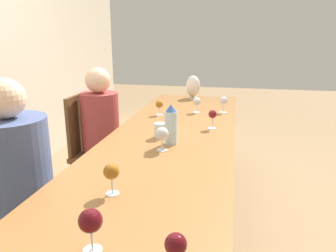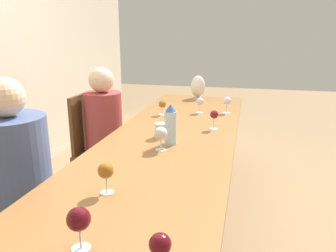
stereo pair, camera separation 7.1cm
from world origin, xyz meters
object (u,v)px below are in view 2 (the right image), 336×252
Objects in this scene: wine_glass_7 at (162,105)px; person_near at (19,185)px; water_bottle at (171,125)px; water_tumbler at (160,130)px; wine_glass_2 at (161,134)px; vase at (198,87)px; wine_glass_3 at (160,246)px; wine_glass_6 at (79,220)px; wine_glass_0 at (214,115)px; chair_near at (9,209)px; wine_glass_1 at (106,171)px; wine_glass_5 at (227,102)px; person_far at (105,130)px; wine_glass_4 at (200,102)px; chair_far at (97,145)px.

wine_glass_7 is 0.10× the size of person_near.
wine_glass_7 is at bearing 18.49° from water_bottle.
water_tumbler is 0.69× the size of wine_glass_2.
vase is 1.75× the size of wine_glass_3.
water_tumbler is 0.67× the size of wine_glass_6.
chair_near is (-0.91, 1.04, -0.38)m from wine_glass_0.
wine_glass_2 reaches higher than wine_glass_7.
person_near reaches higher than wine_glass_7.
wine_glass_1 is 1.67m from wine_glass_5.
water_tumbler is at bearing -128.40° from person_far.
wine_glass_1 reaches higher than wine_glass_3.
chair_near is at bearing 59.31° from wine_glass_3.
wine_glass_5 is (2.06, -0.05, 0.00)m from wine_glass_3.
water_bottle reaches higher than water_tumbler.
water_tumbler is at bearing 40.41° from water_bottle.
wine_glass_5 is 1.77m from person_near.
wine_glass_7 reaches higher than water_tumbler.
wine_glass_6 is at bearing -168.49° from wine_glass_1.
wine_glass_1 is at bearing 11.51° from wine_glass_6.
water_bottle reaches higher than wine_glass_3.
person_far is at bearing 108.81° from wine_glass_4.
wine_glass_2 is 1.03× the size of wine_glass_3.
wine_glass_3 is 1.93m from wine_glass_7.
wine_glass_4 is at bearing 5.11° from wine_glass_3.
wine_glass_7 is at bearing -24.57° from chair_near.
chair_near reaches higher than wine_glass_2.
wine_glass_5 is 1.08m from person_far.
person_far is at bearing -90.00° from chair_far.
wine_glass_0 is 1.54m from wine_glass_3.
person_near is at bearing -175.45° from chair_far.
wine_glass_5 is (0.81, -0.38, 0.05)m from water_tumbler.
wine_glass_7 is (1.43, 0.12, -0.01)m from wine_glass_1.
person_far is at bearing -4.47° from chair_near.
wine_glass_5 is 0.56m from wine_glass_7.
wine_glass_2 is at bearing -163.66° from water_tumbler.
water_bottle is 1.04m from chair_near.
wine_glass_4 is at bearing -6.39° from wine_glass_1.
person_near reaches higher than water_bottle.
wine_glass_1 is (-0.82, 0.02, 0.05)m from water_tumbler.
wine_glass_5 is at bearing -34.94° from person_near.
person_far reaches higher than wine_glass_3.
wine_glass_6 is 0.91m from person_near.
wine_glass_4 is at bearing 101.37° from wine_glass_5.
wine_glass_5 is at bearing -78.63° from wine_glass_4.
water_bottle is at bearing 150.07° from wine_glass_0.
chair_far is at bearing 27.73° from wine_glass_1.
wine_glass_6 reaches higher than wine_glass_3.
vase is at bearing 14.36° from wine_glass_0.
water_tumbler is 0.10× the size of chair_near.
wine_glass_1 is at bearing -175.08° from wine_glass_7.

